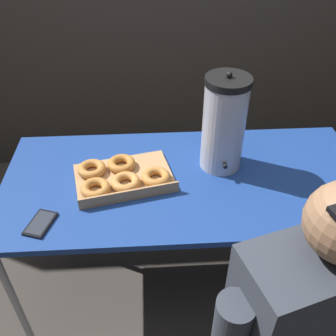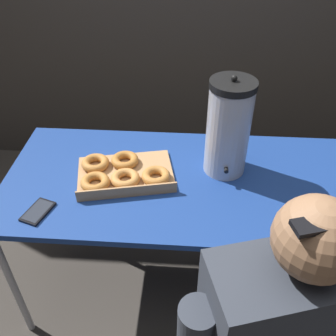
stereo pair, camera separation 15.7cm
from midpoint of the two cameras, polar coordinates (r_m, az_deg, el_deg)
ground_plane at (r=2.16m, az=0.06°, el=-16.83°), size 12.00×12.00×0.00m
folding_table at (r=1.64m, az=0.08°, el=-2.88°), size 1.58×0.72×0.74m
donut_box at (r=1.60m, az=-10.00°, el=-1.47°), size 0.45×0.36×0.05m
coffee_urn at (r=1.57m, az=5.69°, el=6.57°), size 0.19×0.21×0.44m
cell_phone at (r=1.51m, az=-21.74°, el=-8.01°), size 0.12×0.15×0.01m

